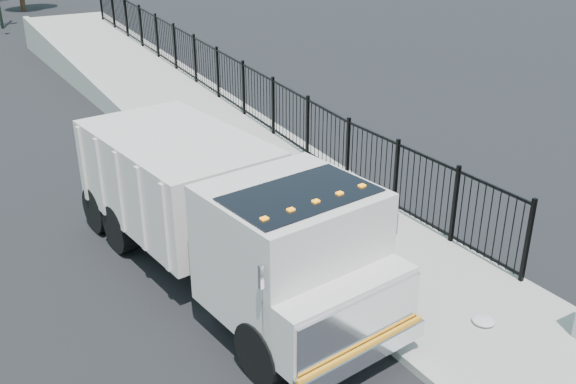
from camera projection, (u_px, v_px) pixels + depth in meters
ground at (322, 290)px, 13.02m from camera, size 120.00×120.00×0.00m
sidewalk at (463, 307)px, 12.37m from camera, size 3.55×12.00×0.12m
curb at (386, 338)px, 11.44m from camera, size 0.30×12.00×0.16m
ramp at (146, 93)px, 26.45m from camera, size 3.95×24.06×3.19m
iron_fence at (218, 89)px, 23.66m from camera, size 0.10×28.00×1.80m
truck at (224, 211)px, 12.66m from camera, size 3.54×8.68×2.89m
worker at (380, 251)px, 12.22m from camera, size 0.61×0.81×2.00m
debris at (484, 320)px, 11.78m from camera, size 0.43×0.43×0.11m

